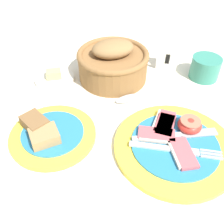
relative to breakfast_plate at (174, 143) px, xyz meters
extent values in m
plane|color=beige|center=(-0.05, -0.01, -0.01)|extent=(3.00, 3.00, 0.00)
cylinder|color=yellow|center=(0.00, -0.01, 0.00)|extent=(0.25, 0.25, 0.01)
cylinder|color=teal|center=(0.00, -0.01, 0.00)|extent=(0.18, 0.18, 0.00)
cube|color=#BC5156|center=(0.01, -0.04, 0.01)|extent=(0.05, 0.08, 0.01)
cube|color=beige|center=(-0.01, -0.04, 0.01)|extent=(0.02, 0.07, 0.01)
cube|color=#BC5156|center=(-0.01, 0.05, 0.01)|extent=(0.06, 0.08, 0.01)
cube|color=beige|center=(-0.03, 0.06, 0.01)|extent=(0.04, 0.07, 0.01)
cube|color=#BC5156|center=(-0.01, 0.04, 0.01)|extent=(0.06, 0.08, 0.01)
cube|color=beige|center=(-0.03, 0.05, 0.01)|extent=(0.03, 0.06, 0.01)
cube|color=#BC5156|center=(-0.04, 0.02, 0.01)|extent=(0.08, 0.05, 0.01)
cube|color=beige|center=(-0.04, 0.00, 0.01)|extent=(0.07, 0.02, 0.01)
ellipsoid|color=red|center=(0.04, 0.04, 0.02)|extent=(0.05, 0.05, 0.03)
cylinder|color=#DB664C|center=(0.04, 0.04, 0.03)|extent=(0.04, 0.04, 0.00)
cube|color=silver|center=(-0.04, -0.02, 0.01)|extent=(0.11, 0.03, 0.00)
cube|color=silver|center=(0.03, -0.03, 0.01)|extent=(0.03, 0.02, 0.00)
cube|color=silver|center=(0.06, -0.05, 0.01)|extent=(0.04, 0.01, 0.00)
cube|color=silver|center=(0.06, -0.04, 0.01)|extent=(0.04, 0.01, 0.00)
cube|color=silver|center=(0.07, -0.03, 0.01)|extent=(0.04, 0.01, 0.00)
cube|color=silver|center=(-0.04, 0.01, 0.01)|extent=(0.11, 0.02, 0.00)
cube|color=#9EA0A5|center=(0.05, 0.02, 0.01)|extent=(0.08, 0.03, 0.00)
cylinder|color=yellow|center=(-0.26, 0.03, 0.00)|extent=(0.19, 0.19, 0.01)
cylinder|color=teal|center=(-0.26, 0.03, 0.00)|extent=(0.14, 0.14, 0.00)
cube|color=brown|center=(-0.30, 0.04, 0.02)|extent=(0.07, 0.07, 0.03)
cube|color=#9E7A4C|center=(-0.27, 0.00, 0.02)|extent=(0.07, 0.07, 0.02)
cylinder|color=#337F6B|center=(0.13, 0.26, 0.02)|extent=(0.08, 0.08, 0.06)
cylinder|color=white|center=(0.13, 0.26, 0.05)|extent=(0.07, 0.07, 0.01)
cylinder|color=brown|center=(-0.13, 0.26, 0.03)|extent=(0.19, 0.19, 0.07)
torus|color=brown|center=(-0.13, 0.26, 0.06)|extent=(0.20, 0.20, 0.02)
ellipsoid|color=olive|center=(-0.13, 0.26, 0.08)|extent=(0.13, 0.11, 0.04)
cylinder|color=silver|center=(-0.29, 0.24, -0.01)|extent=(0.11, 0.11, 0.01)
cube|color=#F4E06B|center=(-0.29, 0.24, 0.01)|extent=(0.05, 0.04, 0.02)
cube|color=white|center=(0.03, 0.29, 0.03)|extent=(0.06, 0.03, 0.07)
cube|color=white|center=(0.03, 0.31, 0.03)|extent=(0.06, 0.03, 0.07)
cube|color=black|center=(0.03, 0.29, 0.03)|extent=(0.01, 0.01, 0.04)
cube|color=silver|center=(-0.19, 0.11, -0.01)|extent=(0.10, 0.05, 0.01)
ellipsoid|color=silver|center=(-0.09, 0.15, 0.00)|extent=(0.07, 0.05, 0.01)
ellipsoid|color=silver|center=(0.08, 0.09, 0.00)|extent=(0.07, 0.06, 0.01)
camera|label=1|loc=(-0.13, -0.37, 0.42)|focal=42.00mm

